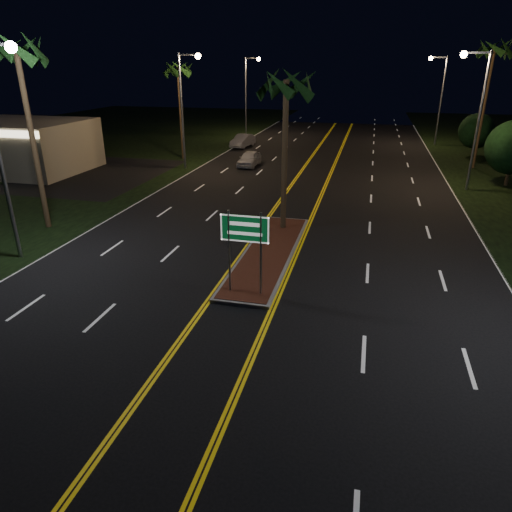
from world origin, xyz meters
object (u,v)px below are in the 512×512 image
(median_island, at_px, (269,253))
(streetlight_left_near, at_px, (1,130))
(palm_left_far, at_px, (178,70))
(palm_left_near, at_px, (16,52))
(streetlight_left_mid, at_px, (186,98))
(streetlight_right_far, at_px, (439,90))
(streetlight_left_far, at_px, (249,87))
(highway_sign, at_px, (245,236))
(shrub_far, at_px, (476,131))
(palm_right_far, at_px, (494,51))
(car_far, at_px, (243,140))
(palm_median, at_px, (286,85))
(car_near, at_px, (249,157))
(streetlight_right_mid, at_px, (475,105))

(median_island, distance_m, streetlight_left_near, 12.36)
(palm_left_far, bearing_deg, palm_left_near, -89.14)
(streetlight_left_near, distance_m, palm_left_far, 24.19)
(streetlight_left_mid, height_order, palm_left_near, palm_left_near)
(streetlight_right_far, bearing_deg, streetlight_left_far, 174.62)
(highway_sign, height_order, shrub_far, shrub_far)
(palm_left_far, bearing_deg, streetlight_left_mid, -61.33)
(palm_right_far, distance_m, car_far, 24.14)
(shrub_far, bearing_deg, palm_left_near, -133.21)
(palm_median, relative_size, car_far, 1.81)
(median_island, relative_size, car_near, 2.31)
(streetlight_left_mid, bearing_deg, car_near, 25.24)
(streetlight_right_far, relative_size, car_near, 2.03)
(highway_sign, bearing_deg, streetlight_left_near, 173.53)
(streetlight_right_far, distance_m, palm_median, 33.28)
(palm_left_near, bearing_deg, streetlight_left_near, -64.74)
(streetlight_left_near, relative_size, streetlight_left_far, 1.00)
(streetlight_left_mid, xyz_separation_m, shrub_far, (24.41, 12.00, -3.32))
(streetlight_left_mid, relative_size, palm_median, 1.08)
(palm_left_far, xyz_separation_m, car_near, (6.86, -1.80, -7.01))
(streetlight_right_mid, bearing_deg, highway_sign, -118.93)
(streetlight_right_mid, relative_size, palm_left_near, 0.92)
(streetlight_right_mid, relative_size, car_far, 1.96)
(streetlight_left_far, bearing_deg, median_island, -74.00)
(streetlight_right_far, bearing_deg, streetlight_left_mid, -139.70)
(highway_sign, relative_size, streetlight_right_far, 0.36)
(median_island, bearing_deg, shrub_far, 64.55)
(highway_sign, xyz_separation_m, streetlight_left_mid, (-10.61, 21.20, 3.25))
(streetlight_right_mid, bearing_deg, streetlight_left_far, 133.97)
(streetlight_left_near, xyz_separation_m, car_near, (4.68, 22.20, -4.92))
(streetlight_left_far, distance_m, palm_right_far, 27.50)
(streetlight_left_near, bearing_deg, palm_left_near, 115.26)
(highway_sign, xyz_separation_m, streetlight_right_far, (10.61, 39.20, 3.25))
(car_near, bearing_deg, streetlight_left_mid, -153.96)
(streetlight_left_far, bearing_deg, car_far, -79.83)
(streetlight_right_mid, bearing_deg, car_near, 165.74)
(median_island, relative_size, palm_right_far, 1.00)
(car_near, bearing_deg, shrub_far, 27.19)
(palm_left_far, distance_m, shrub_far, 28.30)
(streetlight_left_near, distance_m, car_far, 32.08)
(car_near, bearing_deg, palm_median, -68.50)
(palm_left_near, bearing_deg, highway_sign, -22.60)
(streetlight_left_mid, xyz_separation_m, streetlight_left_far, (0.00, 20.00, 0.00))
(streetlight_left_far, height_order, car_far, streetlight_left_far)
(streetlight_left_near, relative_size, streetlight_right_far, 1.00)
(palm_left_near, xyz_separation_m, shrub_far, (26.30, 28.00, -6.34))
(highway_sign, height_order, car_far, highway_sign)
(palm_left_far, bearing_deg, palm_median, -53.82)
(streetlight_left_near, bearing_deg, streetlight_right_far, 60.81)
(palm_left_near, distance_m, palm_left_far, 20.02)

